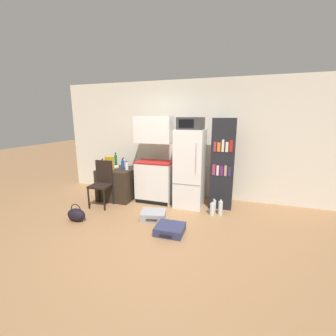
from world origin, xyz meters
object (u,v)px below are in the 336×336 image
(bookshelf, at_px, (223,164))
(chair, at_px, (103,180))
(water_bottle_middle, at_px, (212,209))
(kitchen_hutch, at_px, (155,164))
(side_table, at_px, (118,183))
(microwave, at_px, (191,123))
(bottle_clear_short, at_px, (124,163))
(bottle_wine_dark, at_px, (103,165))
(water_bottle_front, at_px, (214,206))
(bottle_green_tall, at_px, (116,160))
(suitcase_small_flat, at_px, (153,215))
(cereal_box, at_px, (109,163))
(suitcase_large_flat, at_px, (170,229))
(refrigerator, at_px, (190,169))
(bottle_milk_white, at_px, (127,166))
(water_bottle_back, at_px, (220,208))
(bowl, at_px, (116,167))
(handbag, at_px, (76,215))
(bottle_blue_soda, at_px, (123,164))

(bookshelf, distance_m, chair, 2.54)
(water_bottle_middle, bearing_deg, kitchen_hutch, 164.40)
(side_table, relative_size, microwave, 1.51)
(bottle_clear_short, bearing_deg, kitchen_hutch, -9.44)
(bottle_wine_dark, bearing_deg, water_bottle_front, 2.77)
(bottle_green_tall, xyz_separation_m, suitcase_small_flat, (1.41, -1.08, -0.77))
(bookshelf, relative_size, water_bottle_middle, 6.10)
(cereal_box, bearing_deg, kitchen_hutch, 14.66)
(cereal_box, height_order, suitcase_large_flat, cereal_box)
(refrigerator, xyz_separation_m, chair, (-1.77, -0.55, -0.25))
(kitchen_hutch, height_order, microwave, kitchen_hutch)
(suitcase_large_flat, distance_m, water_bottle_middle, 1.09)
(refrigerator, distance_m, cereal_box, 1.81)
(side_table, distance_m, water_bottle_front, 2.25)
(cereal_box, bearing_deg, water_bottle_front, 0.84)
(side_table, bearing_deg, water_bottle_middle, -6.58)
(side_table, bearing_deg, chair, -100.57)
(bottle_wine_dark, bearing_deg, suitcase_large_flat, -26.98)
(microwave, bearing_deg, bottle_wine_dark, -170.85)
(bottle_milk_white, height_order, suitcase_large_flat, bottle_milk_white)
(bookshelf, distance_m, suitcase_small_flat, 1.73)
(water_bottle_back, bearing_deg, bottle_wine_dark, -179.35)
(bowl, xyz_separation_m, handbag, (-0.03, -1.38, -0.61))
(cereal_box, bearing_deg, water_bottle_back, -1.28)
(bottle_wine_dark, relative_size, water_bottle_back, 0.73)
(bowl, xyz_separation_m, water_bottle_middle, (2.30, -0.33, -0.60))
(refrigerator, xyz_separation_m, bottle_wine_dark, (-1.91, -0.31, 0.01))
(bowl, distance_m, suitcase_small_flat, 1.67)
(suitcase_large_flat, relative_size, suitcase_small_flat, 0.89)
(handbag, bearing_deg, microwave, 37.87)
(bottle_green_tall, height_order, bowl, bottle_green_tall)
(chair, height_order, water_bottle_back, chair)
(bottle_clear_short, bearing_deg, water_bottle_front, -9.46)
(refrigerator, height_order, bottle_blue_soda, refrigerator)
(kitchen_hutch, height_order, suitcase_small_flat, kitchen_hutch)
(bottle_milk_white, xyz_separation_m, suitcase_large_flat, (1.39, -1.15, -0.73))
(bottle_blue_soda, bearing_deg, handbag, -100.24)
(refrigerator, height_order, chair, refrigerator)
(bottle_blue_soda, bearing_deg, bottle_green_tall, 141.03)
(microwave, relative_size, water_bottle_middle, 1.69)
(kitchen_hutch, height_order, bowl, kitchen_hutch)
(kitchen_hutch, distance_m, bottle_green_tall, 1.12)
(bowl, distance_m, water_bottle_middle, 2.40)
(cereal_box, bearing_deg, refrigerator, 7.13)
(bottle_green_tall, height_order, suitcase_small_flat, bottle_green_tall)
(microwave, distance_m, cereal_box, 2.01)
(suitcase_large_flat, height_order, suitcase_small_flat, suitcase_small_flat)
(refrigerator, relative_size, handbag, 4.52)
(bookshelf, relative_size, bowl, 12.34)
(bookshelf, relative_size, bottle_milk_white, 9.57)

